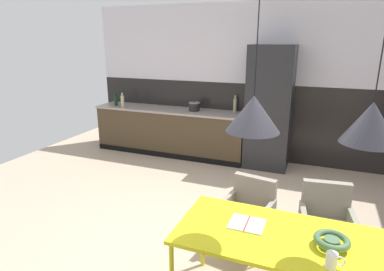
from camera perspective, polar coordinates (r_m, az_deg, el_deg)
name	(u,v)px	position (r m, az deg, el deg)	size (l,w,h in m)	color
ground_plane	(192,242)	(3.77, 0.09, -18.21)	(8.15, 8.15, 0.00)	tan
back_wall_splashback_dark	(252,121)	(6.14, 10.43, 2.50)	(6.27, 0.12, 1.40)	black
back_wall_panel_upper	(256,43)	(5.97, 11.14, 15.63)	(6.27, 0.12, 1.40)	silver
kitchen_counter	(170,131)	(6.33, -3.82, 0.78)	(2.99, 0.63, 0.88)	#423422
refrigerator_column	(269,108)	(5.66, 13.45, 4.72)	(0.73, 0.60, 2.08)	#232326
dining_table	(296,244)	(2.65, 17.77, -17.70)	(1.79, 0.78, 0.73)	yellow
armchair_head_of_table	(326,215)	(3.48, 22.54, -12.83)	(0.54, 0.53, 0.81)	gray
armchair_far_side	(250,205)	(3.51, 10.12, -12.03)	(0.55, 0.54, 0.76)	gray
fruit_bowl	(332,241)	(2.59, 23.38, -16.65)	(0.25, 0.25, 0.08)	#4C704C
open_book	(247,224)	(2.70, 9.63, -15.07)	(0.27, 0.24, 0.02)	white
mug_wide_latte	(332,260)	(2.39, 23.44, -19.52)	(0.12, 0.07, 0.11)	white
cooking_pot	(194,107)	(6.03, 0.41, 5.11)	(0.21, 0.21, 0.18)	black
bottle_oil_tall	(235,105)	(5.99, 7.57, 5.36)	(0.06, 0.06, 0.30)	tan
bottle_spice_small	(116,100)	(6.71, -13.26, 6.07)	(0.06, 0.06, 0.26)	#0F3319
bottle_wine_green	(123,101)	(6.49, -12.13, 5.93)	(0.07, 0.07, 0.28)	tan
pendant_lamp_over_table_near	(253,114)	(2.27, 10.74, 3.81)	(0.38, 0.38, 1.22)	black
pendant_lamp_over_table_far	(371,123)	(2.25, 28.95, 1.97)	(0.34, 0.34, 1.22)	black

